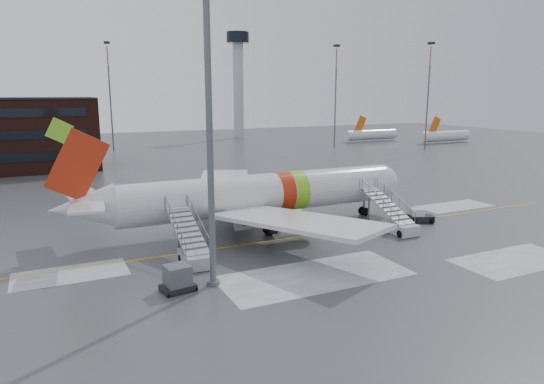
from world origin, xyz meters
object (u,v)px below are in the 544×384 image
airstair_fwd (396,221)px  pushback_tug (419,216)px  airliner (254,195)px  light_mast_near (208,85)px  airstair_aft (193,249)px  uld_container (178,279)px

airstair_fwd → pushback_tug: bearing=20.6°
airliner → airstair_fwd: size_ratio=4.55×
light_mast_near → airstair_aft: bearing=89.9°
airstair_aft → uld_container: (-2.49, -4.95, -0.23)m
airstair_aft → pushback_tug: 24.55m
airstair_fwd → airstair_aft: (-19.97, 0.00, 0.00)m
uld_container → airliner: bearing=47.3°
airliner → uld_container: 15.83m
airliner → airstair_aft: airliner is taller
airstair_aft → pushback_tug: airstair_aft is taller
pushback_tug → light_mast_near: light_mast_near is taller
pushback_tug → uld_container: size_ratio=1.18×
airstair_fwd → pushback_tug: (4.51, 1.70, -0.44)m
airliner → pushback_tug: bearing=-16.4°
pushback_tug → light_mast_near: bearing=-164.8°
airstair_aft → pushback_tug: bearing=4.0°
airstair_aft → uld_container: airstair_aft is taller
airliner → airstair_fwd: 13.76m
airstair_fwd → airstair_aft: size_ratio=1.00×
airstair_aft → light_mast_near: bearing=-90.1°
airstair_fwd → airstair_aft: same height
airstair_fwd → uld_container: size_ratio=3.23×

